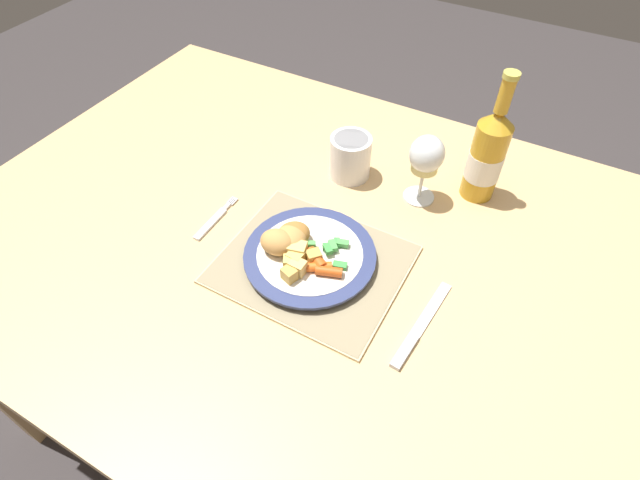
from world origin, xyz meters
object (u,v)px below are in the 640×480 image
object	(u,v)px
bottle	(487,155)
wine_glass	(426,158)
dining_table	(331,271)
drinking_cup	(350,156)
table_knife	(417,331)
fork	(214,221)
dinner_plate	(310,256)

from	to	relation	value
bottle	wine_glass	bearing A→B (deg)	-144.43
dining_table	wine_glass	bearing A→B (deg)	65.93
bottle	drinking_cup	bearing A→B (deg)	-163.68
wine_glass	bottle	xyz separation A→B (m)	(0.10, 0.07, -0.00)
table_knife	bottle	xyz separation A→B (m)	(-0.02, 0.38, 0.10)
dining_table	fork	bearing A→B (deg)	-166.41
dinner_plate	fork	size ratio (longest dim) A/B	1.82
wine_glass	drinking_cup	xyz separation A→B (m)	(-0.16, -0.00, -0.05)
dining_table	fork	distance (m)	0.26
dining_table	drinking_cup	distance (m)	0.25
wine_glass	drinking_cup	size ratio (longest dim) A/B	1.59
dinner_plate	fork	bearing A→B (deg)	-179.36
dining_table	wine_glass	size ratio (longest dim) A/B	10.05
table_knife	dining_table	bearing A→B (deg)	154.83
drinking_cup	table_knife	bearing A→B (deg)	-47.50
dinner_plate	drinking_cup	distance (m)	0.27
dining_table	fork	size ratio (longest dim) A/B	11.39
dinner_plate	drinking_cup	world-z (taller)	drinking_cup
dining_table	fork	xyz separation A→B (m)	(-0.24, -0.06, 0.08)
bottle	dining_table	bearing A→B (deg)	-124.57
bottle	drinking_cup	size ratio (longest dim) A/B	2.89
dinner_plate	bottle	world-z (taller)	bottle
wine_glass	bottle	bearing A→B (deg)	35.57
fork	drinking_cup	xyz separation A→B (m)	(0.17, 0.26, 0.05)
dining_table	bottle	bearing A→B (deg)	55.43
table_knife	drinking_cup	bearing A→B (deg)	132.50
wine_glass	table_knife	bearing A→B (deg)	-68.92
table_knife	bottle	size ratio (longest dim) A/B	0.72
dining_table	drinking_cup	world-z (taller)	drinking_cup
fork	wine_glass	size ratio (longest dim) A/B	0.88
dinner_plate	fork	world-z (taller)	dinner_plate
drinking_cup	wine_glass	bearing A→B (deg)	1.64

